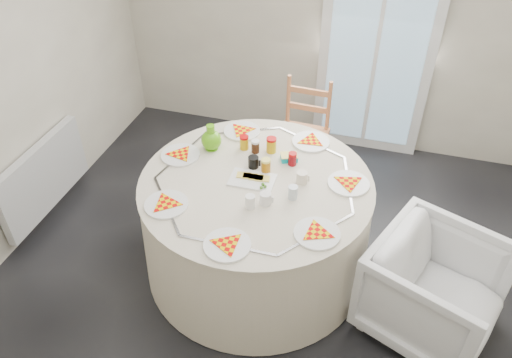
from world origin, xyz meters
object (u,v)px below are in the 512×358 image
(table, at_px, (256,226))
(wooden_chair, at_px, (302,135))
(armchair, at_px, (436,285))
(radiator, at_px, (44,177))
(green_pitcher, at_px, (211,138))

(table, distance_m, wooden_chair, 1.10)
(table, height_order, armchair, table)
(radiator, relative_size, armchair, 1.31)
(wooden_chair, relative_size, green_pitcher, 4.95)
(radiator, distance_m, table, 1.77)
(radiator, height_order, green_pitcher, green_pitcher)
(green_pitcher, bearing_deg, wooden_chair, 38.41)
(armchair, xyz_separation_m, green_pitcher, (-1.63, 0.48, 0.48))
(wooden_chair, xyz_separation_m, armchair, (1.14, -1.30, -0.08))
(radiator, distance_m, armchair, 3.00)
(wooden_chair, distance_m, green_pitcher, 1.04)
(radiator, bearing_deg, table, -1.57)
(radiator, relative_size, table, 0.63)
(armchair, distance_m, green_pitcher, 1.77)
(armchair, relative_size, green_pitcher, 4.08)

